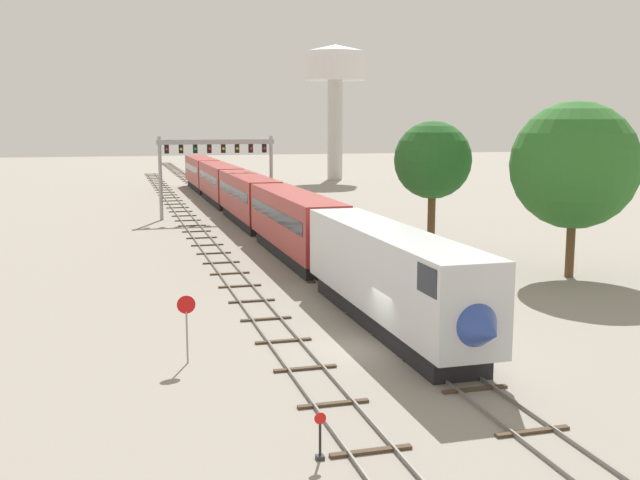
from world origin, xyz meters
The scene contains 10 objects.
ground_plane centered at (0.00, 0.00, 0.00)m, with size 400.00×400.00×0.00m, color gray.
track_main centered at (2.00, 60.00, 0.07)m, with size 2.60×200.00×0.16m.
track_near centered at (-3.50, 40.00, 0.07)m, with size 2.60×160.00×0.16m.
passenger_train centered at (2.00, 42.42, 2.61)m, with size 3.04×97.69×4.80m.
signal_gantry centered at (-0.25, 47.51, 6.31)m, with size 12.10×0.49×8.51m.
water_tower centered at (26.83, 95.44, 18.31)m, with size 10.60×10.60×23.00m.
switch_stand centered at (-5.10, -10.01, 0.52)m, with size 0.36×0.24×1.46m.
stop_sign centered at (-8.00, 0.09, 1.87)m, with size 0.76×0.08×2.88m.
trackside_tree_left centered at (11.42, 19.42, 7.19)m, with size 5.56×5.56×10.01m.
trackside_tree_mid centered at (17.52, 11.28, 7.20)m, with size 8.08×8.08×11.25m.
Camera 1 is at (-10.69, -30.18, 9.88)m, focal length 42.06 mm.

